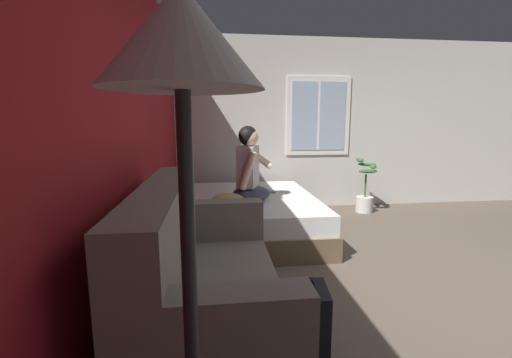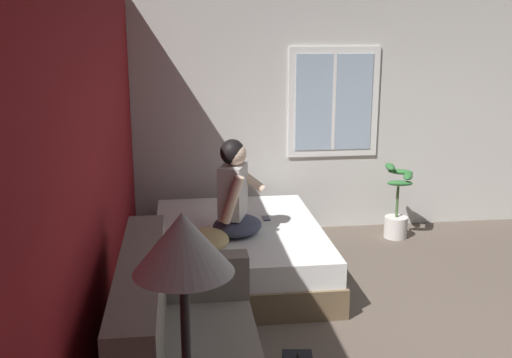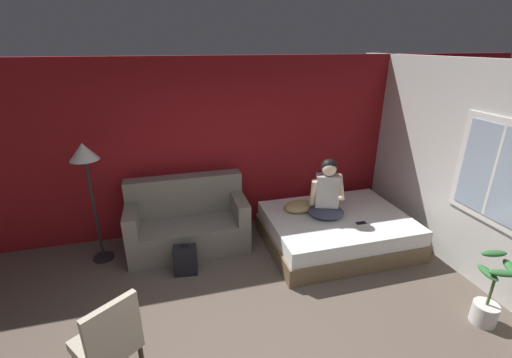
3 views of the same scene
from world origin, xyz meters
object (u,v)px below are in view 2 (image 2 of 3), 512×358
object	(u,v)px
bed	(238,251)
cell_phone	(266,218)
floor_lamp	(184,286)
person_seated	(235,196)
throw_pillow	(208,239)
potted_plant	(397,212)

from	to	relation	value
bed	cell_phone	distance (m)	0.44
floor_lamp	cell_phone	bearing A→B (deg)	-12.82
bed	person_seated	size ratio (longest dim) A/B	2.39
throw_pillow	potted_plant	distance (m)	2.55
cell_phone	person_seated	bearing A→B (deg)	49.15
cell_phone	floor_lamp	bearing A→B (deg)	77.07
person_seated	potted_plant	distance (m)	2.22
person_seated	potted_plant	world-z (taller)	person_seated
bed	person_seated	bearing A→B (deg)	166.90
person_seated	bed	bearing A→B (deg)	-13.10
throw_pillow	cell_phone	xyz separation A→B (m)	(0.70, -0.61, -0.07)
throw_pillow	floor_lamp	bearing A→B (deg)	175.85
throw_pillow	potted_plant	size ratio (longest dim) A/B	0.56
person_seated	potted_plant	bearing A→B (deg)	-62.46
bed	potted_plant	xyz separation A→B (m)	(0.81, -1.87, 0.07)
person_seated	throw_pillow	world-z (taller)	person_seated
throw_pillow	cell_phone	bearing A→B (deg)	-40.82
floor_lamp	potted_plant	bearing A→B (deg)	-29.70
cell_phone	potted_plant	bearing A→B (deg)	-159.14
person_seated	floor_lamp	world-z (taller)	floor_lamp
bed	potted_plant	bearing A→B (deg)	-66.53
bed	cell_phone	xyz separation A→B (m)	(0.21, -0.30, 0.25)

